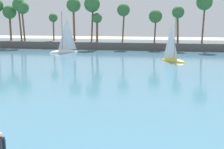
# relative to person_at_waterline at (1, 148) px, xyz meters

# --- Properties ---
(sea) EXTENTS (220.00, 101.53, 0.06)m
(sea) POSITION_rel_person_at_waterline_xyz_m (2.68, 51.34, -0.86)
(sea) COLOR teal
(sea) RESTS_ON ground
(palm_headland) EXTENTS (94.30, 6.26, 12.74)m
(palm_headland) POSITION_rel_person_at_waterline_xyz_m (-0.88, 61.92, 2.93)
(palm_headland) COLOR #514C47
(palm_headland) RESTS_ON ground
(person_at_waterline) EXTENTS (0.54, 0.26, 1.67)m
(person_at_waterline) POSITION_rel_person_at_waterline_xyz_m (0.00, 0.00, 0.00)
(person_at_waterline) COLOR #141E33
(person_at_waterline) RESTS_ON ground
(sailboat_near_shore) EXTENTS (4.92, 5.10, 7.91)m
(sailboat_near_shore) POSITION_rel_person_at_waterline_xyz_m (8.21, 40.76, -0.12)
(sailboat_near_shore) COLOR yellow
(sailboat_near_shore) RESTS_ON sea
(sailboat_toward_headland) EXTENTS (6.32, 5.53, 9.42)m
(sailboat_toward_headland) POSITION_rel_person_at_waterline_xyz_m (-14.74, 51.28, 0.02)
(sailboat_toward_headland) COLOR white
(sailboat_toward_headland) RESTS_ON sea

